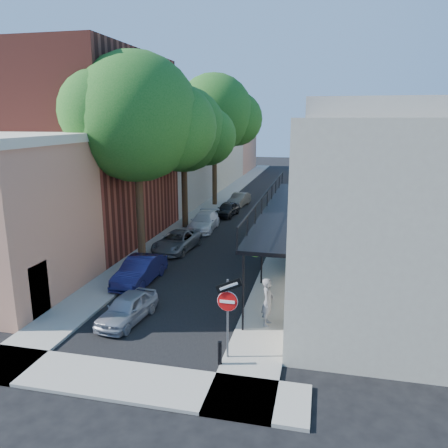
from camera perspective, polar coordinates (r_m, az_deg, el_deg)
The scene contains 19 objects.
ground at distance 15.61m, azimuth -12.30°, elevation -17.45°, with size 160.00×160.00×0.00m, color black.
road_surface at distance 43.17m, azimuth 4.66°, elevation 2.99°, with size 6.00×64.00×0.01m, color black.
sidewalk_left at distance 43.89m, azimuth -0.52°, elevation 3.28°, with size 2.00×64.00×0.12m, color gray.
sidewalk_right at distance 42.79m, azimuth 9.97°, elevation 2.80°, with size 2.00×64.00×0.12m, color gray.
sidewalk_cross at distance 14.83m, azimuth -14.03°, elevation -19.12°, with size 12.00×2.00×0.12m, color gray.
buildings_left at distance 43.64m, azimuth -7.80°, elevation 9.56°, with size 10.10×59.10×12.00m.
buildings_right at distance 41.74m, azimuth 17.11°, elevation 8.20°, with size 9.80×55.00×10.00m.
sign_post at distance 14.55m, azimuth 0.49°, elevation -10.48°, with size 0.89×0.17×2.99m.
bollard at distance 14.87m, azimuth -0.55°, elevation -16.49°, with size 0.14×0.14×0.80m, color black.
oak_near at distance 24.14m, azimuth -10.23°, elevation 13.21°, with size 7.48×6.80×11.42m.
oak_mid at distance 31.67m, azimuth -4.53°, elevation 11.96°, with size 6.60×6.00×10.20m.
oak_far at distance 40.36m, azimuth -0.55°, elevation 14.07°, with size 7.70×7.00×11.90m.
parked_car_a at distance 18.25m, azimuth -12.50°, elevation -10.68°, with size 1.33×3.30×1.13m, color #9195A1.
parked_car_b at distance 22.06m, azimuth -10.93°, elevation -6.00°, with size 1.38×3.96×1.31m, color #161846.
parked_car_c at distance 27.07m, azimuth -6.17°, elevation -2.27°, with size 1.95×4.23×1.18m, color slate.
parked_car_d at distance 31.83m, azimuth -2.65°, elevation 0.29°, with size 1.74×4.28×1.24m, color white.
parked_car_e at distance 36.33m, azimuth 0.43°, elevation 1.94°, with size 1.40×3.48×1.19m, color black.
parked_car_f at distance 40.72m, azimuth 1.99°, elevation 3.21°, with size 1.24×3.57×1.18m, color gray.
pedestrian at distance 17.24m, azimuth 5.74°, elevation -10.07°, with size 0.69×0.45×1.90m, color slate.
Camera 1 is at (5.99, -12.00, 8.00)m, focal length 35.00 mm.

